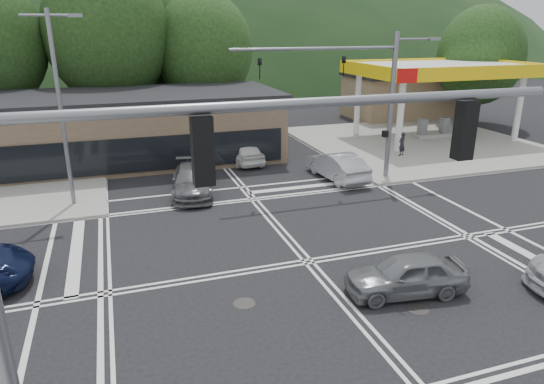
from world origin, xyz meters
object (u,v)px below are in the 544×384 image
object	(u,v)px
car_queue_b	(243,152)
car_northbound	(192,181)
car_grey_center	(406,275)
car_queue_a	(337,166)
pedestrian	(402,144)

from	to	relation	value
car_queue_b	car_northbound	xyz separation A→B (m)	(-4.08, -5.00, -0.01)
car_grey_center	car_queue_a	bearing A→B (deg)	172.41
car_queue_b	car_northbound	size ratio (longest dim) A/B	0.86
car_northbound	pedestrian	size ratio (longest dim) A/B	3.18
car_queue_a	pedestrian	xyz separation A→B (m)	(6.07, 2.89, 0.16)
car_northbound	pedestrian	bearing A→B (deg)	20.84
car_grey_center	pedestrian	world-z (taller)	pedestrian
car_queue_b	car_northbound	world-z (taller)	car_queue_b
car_grey_center	pedestrian	distance (m)	17.67
car_queue_b	car_northbound	distance (m)	6.45
car_northbound	pedestrian	world-z (taller)	pedestrian
car_queue_a	car_northbound	xyz separation A→B (m)	(-8.24, 0.00, -0.05)
car_queue_a	car_northbound	distance (m)	8.24
car_queue_b	pedestrian	xyz separation A→B (m)	(10.23, -2.11, 0.20)
car_queue_a	pedestrian	size ratio (longest dim) A/B	3.00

